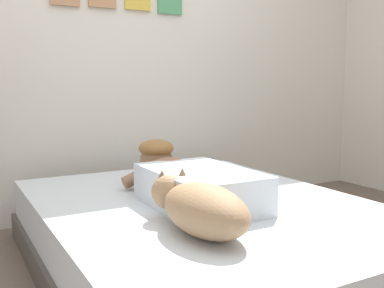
% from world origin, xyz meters
% --- Properties ---
extents(ground_plane, '(12.96, 12.96, 0.00)m').
position_xyz_m(ground_plane, '(0.00, 0.00, 0.00)').
color(ground_plane, '#66564C').
extents(back_wall, '(4.48, 0.12, 2.50)m').
position_xyz_m(back_wall, '(-0.00, 1.44, 1.25)').
color(back_wall, silver).
rests_on(back_wall, ground).
extents(bed, '(1.56, 2.04, 0.35)m').
position_xyz_m(bed, '(-0.02, 0.20, 0.17)').
color(bed, '#4C4742').
rests_on(bed, ground).
extents(pillow, '(0.52, 0.32, 0.11)m').
position_xyz_m(pillow, '(0.26, 0.68, 0.41)').
color(pillow, silver).
rests_on(pillow, bed).
extents(person_lying, '(0.43, 0.92, 0.27)m').
position_xyz_m(person_lying, '(-0.08, 0.28, 0.46)').
color(person_lying, silver).
rests_on(person_lying, bed).
extents(dog, '(0.26, 0.57, 0.21)m').
position_xyz_m(dog, '(-0.27, -0.19, 0.46)').
color(dog, '#9E7A56').
rests_on(dog, bed).
extents(coffee_cup, '(0.12, 0.09, 0.07)m').
position_xyz_m(coffee_cup, '(0.27, 0.52, 0.39)').
color(coffee_cup, white).
rests_on(coffee_cup, bed).
extents(cell_phone, '(0.07, 0.14, 0.01)m').
position_xyz_m(cell_phone, '(0.08, 0.01, 0.36)').
color(cell_phone, black).
rests_on(cell_phone, bed).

